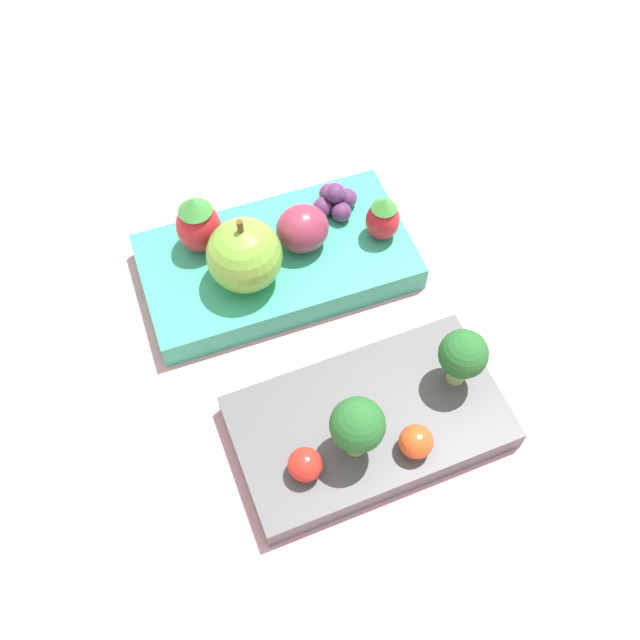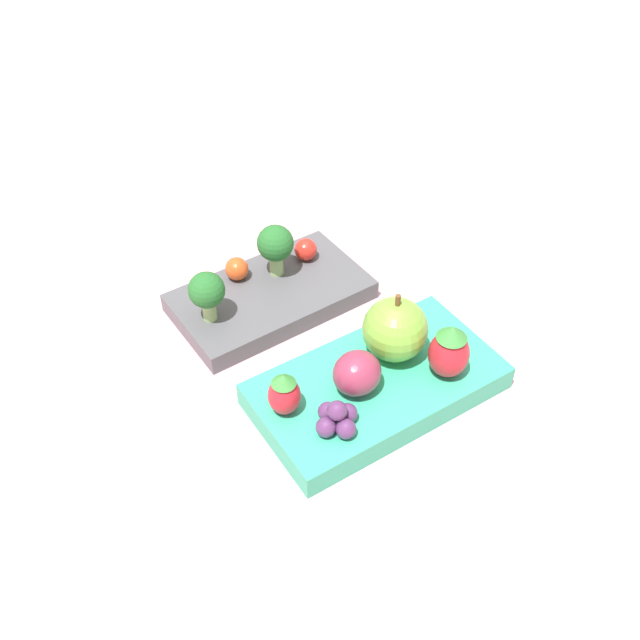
% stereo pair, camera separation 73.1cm
% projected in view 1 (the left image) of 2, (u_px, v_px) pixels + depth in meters
% --- Properties ---
extents(ground_plane, '(4.00, 4.00, 0.00)m').
position_uv_depth(ground_plane, '(321.00, 346.00, 0.54)').
color(ground_plane, '#C6939E').
extents(bento_box_savoury, '(0.19, 0.12, 0.02)m').
position_uv_depth(bento_box_savoury, '(368.00, 423.00, 0.49)').
color(bento_box_savoury, '#4C4C51').
rests_on(bento_box_savoury, ground_plane).
extents(bento_box_fruit, '(0.22, 0.14, 0.02)m').
position_uv_depth(bento_box_fruit, '(278.00, 261.00, 0.56)').
color(bento_box_fruit, '#33A87F').
rests_on(bento_box_fruit, ground_plane).
extents(broccoli_floret_0, '(0.03, 0.03, 0.05)m').
position_uv_depth(broccoli_floret_0, '(463.00, 355.00, 0.47)').
color(broccoli_floret_0, '#93B770').
rests_on(broccoli_floret_0, bento_box_savoury).
extents(broccoli_floret_1, '(0.04, 0.04, 0.05)m').
position_uv_depth(broccoli_floret_1, '(357.00, 426.00, 0.44)').
color(broccoli_floret_1, '#93B770').
rests_on(broccoli_floret_1, bento_box_savoury).
extents(cherry_tomato_0, '(0.02, 0.02, 0.02)m').
position_uv_depth(cherry_tomato_0, '(305.00, 464.00, 0.45)').
color(cherry_tomato_0, red).
rests_on(cherry_tomato_0, bento_box_savoury).
extents(cherry_tomato_1, '(0.02, 0.02, 0.02)m').
position_uv_depth(cherry_tomato_1, '(416.00, 442.00, 0.46)').
color(cherry_tomato_1, '#DB4C1E').
rests_on(cherry_tomato_1, bento_box_savoury).
extents(apple, '(0.06, 0.06, 0.07)m').
position_uv_depth(apple, '(244.00, 255.00, 0.52)').
color(apple, '#70A838').
rests_on(apple, bento_box_fruit).
extents(strawberry_0, '(0.03, 0.03, 0.04)m').
position_uv_depth(strawberry_0, '(383.00, 218.00, 0.55)').
color(strawberry_0, red).
rests_on(strawberry_0, bento_box_fruit).
extents(strawberry_1, '(0.03, 0.03, 0.05)m').
position_uv_depth(strawberry_1, '(198.00, 224.00, 0.54)').
color(strawberry_1, red).
rests_on(strawberry_1, bento_box_fruit).
extents(plum, '(0.04, 0.04, 0.04)m').
position_uv_depth(plum, '(303.00, 229.00, 0.54)').
color(plum, '#892D47').
rests_on(plum, bento_box_fruit).
extents(grape_cluster, '(0.04, 0.04, 0.03)m').
position_uv_depth(grape_cluster, '(335.00, 201.00, 0.57)').
color(grape_cluster, '#562D5B').
rests_on(grape_cluster, bento_box_fruit).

